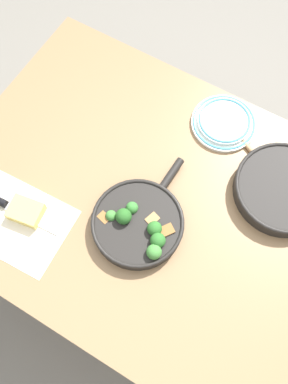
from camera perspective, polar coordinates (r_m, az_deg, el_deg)
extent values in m
plane|color=slate|center=(2.02, 0.00, -8.33)|extent=(14.00, 14.00, 0.00)
cube|color=olive|center=(1.32, 0.00, -0.58)|extent=(1.20, 0.93, 0.03)
cylinder|color=#BCBCC1|center=(1.97, -7.76, 12.39)|extent=(0.05, 0.05, 0.72)
cylinder|color=black|center=(1.25, -0.85, -4.30)|extent=(0.27, 0.27, 0.04)
torus|color=black|center=(1.23, -0.87, -4.03)|extent=(0.27, 0.27, 0.01)
cylinder|color=black|center=(1.30, 3.68, 2.46)|extent=(0.03, 0.11, 0.02)
cylinder|color=#357027|center=(1.26, -4.35, -3.48)|extent=(0.01, 0.01, 0.02)
sphere|color=#428438|center=(1.24, -4.42, -3.18)|extent=(0.03, 0.03, 0.03)
cylinder|color=#357027|center=(1.22, 1.31, -8.31)|extent=(0.02, 0.02, 0.02)
sphere|color=#428438|center=(1.20, 1.34, -7.99)|extent=(0.04, 0.04, 0.04)
cylinder|color=#2C6823|center=(1.26, -1.64, -2.43)|extent=(0.01, 0.01, 0.02)
sphere|color=#387A33|center=(1.24, -1.66, -2.08)|extent=(0.04, 0.04, 0.04)
cylinder|color=#245B1C|center=(1.24, 1.38, -5.26)|extent=(0.02, 0.02, 0.02)
sphere|color=#2D6B28|center=(1.22, 1.41, -4.89)|extent=(0.04, 0.04, 0.04)
cylinder|color=#245B1C|center=(1.23, 1.82, -6.81)|extent=(0.02, 0.02, 0.02)
sphere|color=#2D6B28|center=(1.21, 1.86, -6.46)|extent=(0.04, 0.04, 0.04)
cylinder|color=#205218|center=(1.25, -2.68, -3.71)|extent=(0.02, 0.02, 0.03)
sphere|color=#286023|center=(1.22, -2.74, -3.27)|extent=(0.05, 0.05, 0.05)
cube|color=olive|center=(1.24, 2.99, -5.31)|extent=(0.05, 0.05, 0.03)
cube|color=#AD7F4C|center=(1.25, 1.11, -3.80)|extent=(0.04, 0.04, 0.03)
cube|color=olive|center=(1.26, -5.31, -3.58)|extent=(0.04, 0.03, 0.03)
cylinder|color=black|center=(1.35, 17.98, 0.33)|extent=(0.29, 0.29, 0.04)
torus|color=black|center=(1.33, 18.25, 0.70)|extent=(0.30, 0.30, 0.01)
cylinder|color=#E5CC60|center=(1.35, 17.94, 0.28)|extent=(0.24, 0.24, 0.02)
cylinder|color=tan|center=(1.42, 12.54, 7.22)|extent=(0.28, 0.14, 0.02)
ellipsoid|color=tan|center=(1.38, 16.98, 2.01)|extent=(0.07, 0.06, 0.02)
cube|color=silver|center=(1.35, -18.12, -2.94)|extent=(0.41, 0.25, 0.00)
cube|color=silver|center=(1.32, -14.58, -3.44)|extent=(0.18, 0.04, 0.01)
cube|color=#E0C15B|center=(1.31, -15.47, -2.52)|extent=(0.11, 0.09, 0.04)
cylinder|color=silver|center=(1.43, 10.58, 9.01)|extent=(0.21, 0.21, 0.01)
torus|color=#4C9EB7|center=(1.43, 10.62, 9.14)|extent=(0.20, 0.20, 0.01)
cylinder|color=silver|center=(1.42, 10.67, 9.26)|extent=(0.17, 0.17, 0.01)
torus|color=#4C9EB7|center=(1.42, 10.71, 9.39)|extent=(0.17, 0.17, 0.01)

